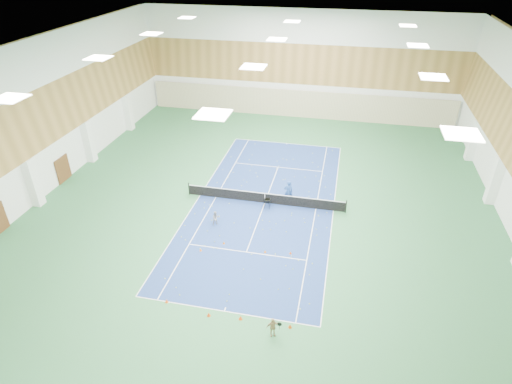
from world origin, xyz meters
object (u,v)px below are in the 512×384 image
child_court (216,218)px  ball_cart (267,203)px  child_apron (273,327)px  tennis_net (265,197)px  coach (288,191)px

child_court → ball_cart: size_ratio=1.40×
child_court → child_apron: child_apron is taller
tennis_net → child_apron: child_apron is taller
child_court → child_apron: bearing=-95.7°
coach → ball_cart: size_ratio=2.34×
child_court → ball_cart: child_court is taller
tennis_net → coach: 1.94m
child_apron → ball_cart: size_ratio=1.47×
coach → child_apron: (1.21, -13.56, -0.36)m
coach → child_court: size_ratio=1.67×
child_court → child_apron: size_ratio=0.95×
child_apron → ball_cart: (-2.67, 12.30, -0.20)m
tennis_net → coach: bearing=18.5°
tennis_net → child_apron: (3.00, -12.96, 0.06)m
coach → ball_cart: (-1.46, -1.26, -0.55)m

